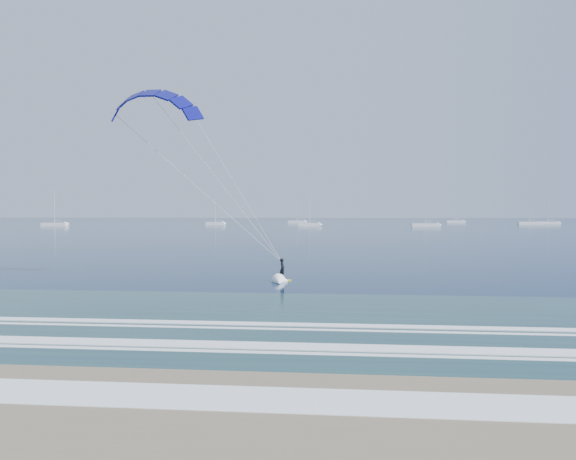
# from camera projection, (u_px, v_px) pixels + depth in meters

# --- Properties ---
(ground) EXTENTS (900.00, 900.00, 0.00)m
(ground) POSITION_uv_depth(u_px,v_px,m) (159.00, 393.00, 15.48)
(ground) COLOR #07213E
(ground) RESTS_ON ground
(kitesurfer_rig) EXTENTS (15.34, 4.91, 15.84)m
(kitesurfer_rig) POSITION_uv_depth(u_px,v_px,m) (213.00, 175.00, 39.32)
(kitesurfer_rig) COLOR #E7F41C
(kitesurfer_rig) RESTS_ON ground
(sailboat_0) EXTENTS (10.18, 2.40, 13.64)m
(sailboat_0) POSITION_uv_depth(u_px,v_px,m) (55.00, 224.00, 198.23)
(sailboat_0) COLOR white
(sailboat_0) RESTS_ON ground
(sailboat_1) EXTENTS (7.76, 2.40, 10.78)m
(sailboat_1) POSITION_uv_depth(u_px,v_px,m) (215.00, 223.00, 213.21)
(sailboat_1) COLOR white
(sailboat_1) RESTS_ON ground
(sailboat_2) EXTENTS (8.63, 2.40, 11.64)m
(sailboat_2) POSITION_uv_depth(u_px,v_px,m) (297.00, 222.00, 246.26)
(sailboat_2) COLOR white
(sailboat_2) RESTS_ON ground
(sailboat_3) EXTENTS (8.45, 2.40, 11.77)m
(sailboat_3) POSITION_uv_depth(u_px,v_px,m) (309.00, 224.00, 195.59)
(sailboat_3) COLOR white
(sailboat_3) RESTS_ON ground
(sailboat_4) EXTENTS (8.95, 2.40, 12.14)m
(sailboat_4) POSITION_uv_depth(u_px,v_px,m) (455.00, 221.00, 254.66)
(sailboat_4) COLOR white
(sailboat_4) RESTS_ON ground
(sailboat_5) EXTENTS (9.29, 2.40, 12.60)m
(sailboat_5) POSITION_uv_depth(u_px,v_px,m) (529.00, 223.00, 220.15)
(sailboat_5) COLOR white
(sailboat_5) RESTS_ON ground
(sailboat_7) EXTENTS (10.13, 2.40, 13.79)m
(sailboat_7) POSITION_uv_depth(u_px,v_px,m) (426.00, 225.00, 189.63)
(sailboat_7) COLOR white
(sailboat_7) RESTS_ON ground
(sailboat_8) EXTENTS (10.02, 2.40, 13.03)m
(sailboat_8) POSITION_uv_depth(u_px,v_px,m) (548.00, 223.00, 222.71)
(sailboat_8) COLOR white
(sailboat_8) RESTS_ON ground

